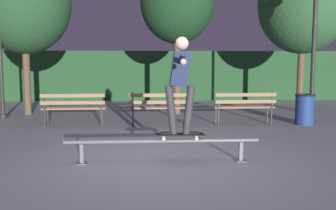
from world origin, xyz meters
The scene contains 13 objects.
ground_plane centered at (0.00, 0.00, 0.00)m, with size 90.00×90.00×0.00m, color #99999E.
hedge_backdrop centered at (0.00, 10.79, 1.07)m, with size 24.00×1.20×2.14m, color #234C28.
grind_rail centered at (0.00, -0.05, 0.30)m, with size 3.16×0.18×0.38m.
skateboard centered at (0.28, -0.05, 0.45)m, with size 0.78×0.22×0.09m.
skateboarder centered at (0.29, -0.05, 1.39)m, with size 0.62×1.41×1.56m.
park_bench_leftmost centered at (-2.09, 3.59, 0.54)m, with size 1.61×0.45×0.88m.
park_bench_left_center centered at (0.12, 3.59, 0.54)m, with size 1.61×0.45×0.88m.
park_bench_right_center centered at (2.32, 3.59, 0.54)m, with size 1.61×0.45×0.88m.
tree_far_right centered at (4.96, 6.33, 3.53)m, with size 2.94×2.94×5.15m.
tree_far_left centered at (-3.96, 5.99, 3.44)m, with size 2.85×2.85×5.02m.
tree_behind_benches centered at (0.75, 5.87, 3.46)m, with size 2.30×2.30×4.75m.
lamp_post_right centered at (4.11, 3.55, 2.48)m, with size 0.32×0.32×3.90m.
trash_can centered at (3.91, 3.51, 0.41)m, with size 0.52×0.52×0.80m.
Camera 1 is at (-0.28, -6.02, 1.61)m, focal length 40.14 mm.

